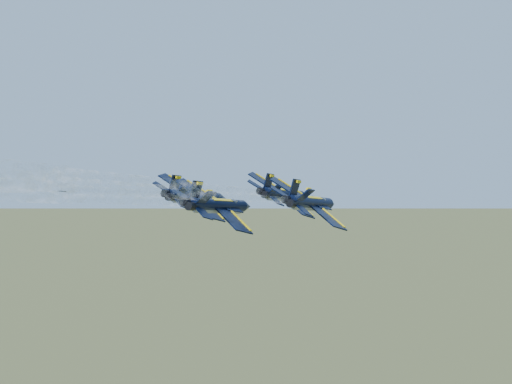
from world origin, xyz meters
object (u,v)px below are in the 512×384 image
(jet_right, at_px, (311,202))
(jet_left, at_px, (197,197))
(jet_slot, at_px, (219,205))
(jet_lead, at_px, (285,194))

(jet_right, bearing_deg, jet_left, -177.42)
(jet_slot, bearing_deg, jet_left, 139.08)
(jet_left, bearing_deg, jet_lead, 45.64)
(jet_left, bearing_deg, jet_slot, -40.92)
(jet_left, height_order, jet_right, same)
(jet_left, xyz_separation_m, jet_right, (20.17, -3.75, 0.00))
(jet_lead, bearing_deg, jet_slot, -91.28)
(jet_left, bearing_deg, jet_right, 2.58)
(jet_lead, relative_size, jet_slot, 1.00)
(jet_lead, relative_size, jet_right, 1.00)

